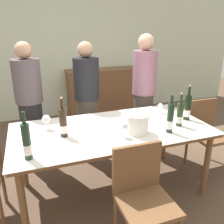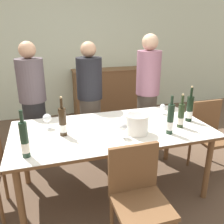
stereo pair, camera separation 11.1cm
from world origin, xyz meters
The scene contains 18 objects.
ground_plane centered at (0.00, 0.00, 0.00)m, with size 12.00×12.00×0.00m, color brown.
back_wall centered at (0.00, 2.74, 1.40)m, with size 8.00×0.10×2.80m.
sideboard_cabinet centered at (0.69, 2.45, 0.48)m, with size 1.49×0.46×0.96m.
dining_table centered at (0.00, 0.00, 0.70)m, with size 2.03×1.02×0.76m.
ice_bucket centered at (0.20, -0.18, 0.87)m, with size 0.24×0.24×0.20m.
wine_bottle_0 centered at (-0.50, -0.02, 0.89)m, with size 0.07×0.07×0.39m.
wine_bottle_1 centered at (0.88, -0.05, 0.90)m, with size 0.07×0.07×0.40m.
wine_bottle_2 centered at (0.69, -0.17, 0.89)m, with size 0.07×0.07×0.36m.
wine_bottle_3 centered at (0.50, -0.28, 0.90)m, with size 0.07×0.07×0.39m.
wine_bottle_4 centered at (-0.83, -0.34, 0.91)m, with size 0.07×0.07×0.40m.
wine_glass_0 centered at (0.03, -0.23, 0.87)m, with size 0.08×0.08×0.16m.
wine_glass_1 centered at (0.71, 0.24, 0.85)m, with size 0.07×0.07×0.12m.
wine_glass_2 centered at (-0.63, 0.21, 0.87)m, with size 0.09×0.09×0.15m.
chair_right_end centered at (1.31, 0.08, 0.52)m, with size 0.42×0.42×0.89m.
chair_near_front centered at (-0.01, -0.74, 0.52)m, with size 0.42×0.42×0.88m.
person_host centered at (-0.78, 0.85, 0.80)m, with size 0.33×0.33×1.60m.
person_guest_left centered at (-0.06, 0.81, 0.80)m, with size 0.33×0.33×1.59m.
person_guest_right centered at (0.77, 0.80, 0.85)m, with size 0.33×0.33×1.68m.
Camera 2 is at (-0.66, -2.16, 1.75)m, focal length 38.00 mm.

